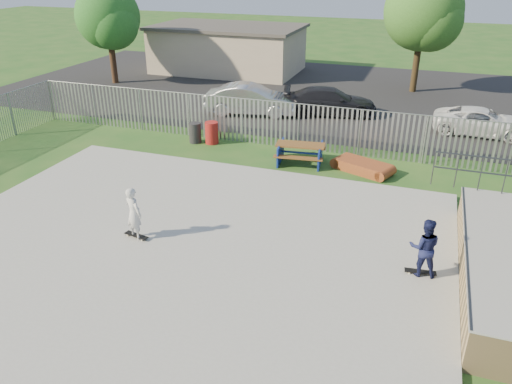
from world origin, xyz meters
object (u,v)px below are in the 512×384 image
(car_white, at_px, (482,122))
(skater_navy, at_px, (424,247))
(funbox, at_px, (363,167))
(tree_mid, at_px, (423,11))
(skater_white, at_px, (134,213))
(picnic_table, at_px, (300,153))
(trash_bin_red, at_px, (212,133))
(car_silver, at_px, (251,100))
(trash_bin_grey, at_px, (195,133))
(car_dark, at_px, (330,101))
(tree_left, at_px, (108,17))

(car_white, height_order, skater_navy, skater_navy)
(funbox, bearing_deg, tree_mid, 107.83)
(skater_navy, height_order, skater_white, same)
(picnic_table, distance_m, funbox, 2.54)
(trash_bin_red, xyz_separation_m, car_silver, (0.12, 4.81, 0.31))
(car_white, bearing_deg, trash_bin_red, 117.51)
(trash_bin_grey, xyz_separation_m, car_white, (12.21, 5.43, 0.17))
(car_white, distance_m, skater_white, 17.14)
(picnic_table, xyz_separation_m, car_white, (7.11, 6.28, 0.21))
(trash_bin_red, height_order, tree_mid, tree_mid)
(picnic_table, relative_size, tree_mid, 0.30)
(car_dark, bearing_deg, tree_left, 66.20)
(car_dark, xyz_separation_m, tree_left, (-14.89, 2.53, 3.45))
(skater_white, bearing_deg, tree_mid, -86.10)
(car_silver, xyz_separation_m, car_dark, (3.93, 1.32, -0.08))
(trash_bin_grey, xyz_separation_m, tree_mid, (8.68, 12.92, 4.25))
(tree_left, bearing_deg, trash_bin_red, -38.64)
(tree_left, xyz_separation_m, tree_mid, (18.75, 4.12, 0.53))
(car_white, distance_m, tree_mid, 9.23)
(skater_navy, bearing_deg, car_dark, -75.43)
(car_dark, bearing_deg, skater_navy, -173.26)
(funbox, xyz_separation_m, car_dark, (-2.82, 7.15, 0.52))
(picnic_table, bearing_deg, skater_white, -118.46)
(picnic_table, distance_m, trash_bin_red, 4.45)
(funbox, distance_m, skater_white, 9.37)
(car_silver, height_order, skater_white, skater_white)
(picnic_table, bearing_deg, car_dark, 85.12)
(car_silver, relative_size, skater_white, 2.98)
(tree_left, bearing_deg, car_white, -8.59)
(trash_bin_grey, height_order, car_white, car_white)
(car_dark, xyz_separation_m, tree_mid, (3.86, 6.65, 3.98))
(skater_navy, bearing_deg, skater_white, -0.38)
(trash_bin_grey, height_order, car_dark, car_dark)
(funbox, distance_m, trash_bin_grey, 7.68)
(funbox, bearing_deg, trash_bin_red, -166.26)
(trash_bin_red, xyz_separation_m, tree_mid, (7.92, 12.78, 4.22))
(car_white, relative_size, skater_white, 2.74)
(car_silver, relative_size, tree_mid, 0.68)
(funbox, relative_size, car_dark, 0.46)
(tree_left, xyz_separation_m, skater_navy, (20.19, -16.41, -3.23))
(car_silver, bearing_deg, tree_left, 58.79)
(funbox, distance_m, tree_left, 20.56)
(trash_bin_grey, distance_m, car_white, 13.36)
(trash_bin_grey, relative_size, tree_mid, 0.13)
(car_white, height_order, tree_mid, tree_mid)
(car_silver, height_order, tree_left, tree_left)
(trash_bin_grey, bearing_deg, car_silver, 79.94)
(tree_mid, height_order, skater_white, tree_mid)
(trash_bin_red, distance_m, car_silver, 4.82)
(car_silver, bearing_deg, trash_bin_red, 166.70)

